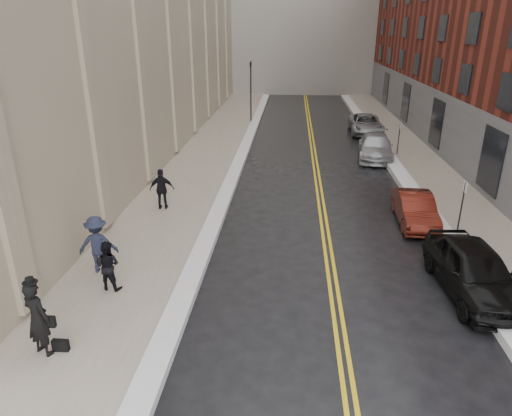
% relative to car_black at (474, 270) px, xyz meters
% --- Properties ---
extents(ground, '(160.00, 160.00, 0.00)m').
position_rel_car_black_xyz_m(ground, '(-6.80, -3.37, -0.82)').
color(ground, black).
rests_on(ground, ground).
extents(sidewalk_left, '(4.00, 64.00, 0.15)m').
position_rel_car_black_xyz_m(sidewalk_left, '(-11.30, 12.63, -0.74)').
color(sidewalk_left, gray).
rests_on(sidewalk_left, ground).
extents(sidewalk_right, '(3.00, 64.00, 0.15)m').
position_rel_car_black_xyz_m(sidewalk_right, '(2.20, 12.63, -0.74)').
color(sidewalk_right, gray).
rests_on(sidewalk_right, ground).
extents(lane_stripe_a, '(0.12, 64.00, 0.01)m').
position_rel_car_black_xyz_m(lane_stripe_a, '(-4.42, 12.63, -0.82)').
color(lane_stripe_a, gold).
rests_on(lane_stripe_a, ground).
extents(lane_stripe_b, '(0.12, 64.00, 0.01)m').
position_rel_car_black_xyz_m(lane_stripe_b, '(-4.18, 12.63, -0.82)').
color(lane_stripe_b, gold).
rests_on(lane_stripe_b, ground).
extents(snow_ridge_left, '(0.70, 60.80, 0.26)m').
position_rel_car_black_xyz_m(snow_ridge_left, '(-9.00, 12.63, -0.69)').
color(snow_ridge_left, white).
rests_on(snow_ridge_left, ground).
extents(snow_ridge_right, '(0.85, 60.80, 0.30)m').
position_rel_car_black_xyz_m(snow_ridge_right, '(0.35, 12.63, -0.67)').
color(snow_ridge_right, white).
rests_on(snow_ridge_right, ground).
extents(traffic_signal, '(0.18, 0.15, 5.20)m').
position_rel_car_black_xyz_m(traffic_signal, '(-9.40, 26.63, 2.27)').
color(traffic_signal, black).
rests_on(traffic_signal, ground).
extents(parking_sign_near, '(0.06, 0.35, 2.23)m').
position_rel_car_black_xyz_m(parking_sign_near, '(1.10, 4.63, 0.54)').
color(parking_sign_near, black).
rests_on(parking_sign_near, ground).
extents(parking_sign_far, '(0.06, 0.35, 2.23)m').
position_rel_car_black_xyz_m(parking_sign_far, '(1.10, 16.63, 0.54)').
color(parking_sign_far, black).
rests_on(parking_sign_far, ground).
extents(car_black, '(2.24, 4.92, 1.64)m').
position_rel_car_black_xyz_m(car_black, '(0.00, 0.00, 0.00)').
color(car_black, black).
rests_on(car_black, ground).
extents(car_maroon, '(1.53, 4.04, 1.32)m').
position_rel_car_black_xyz_m(car_maroon, '(-0.46, 5.51, -0.16)').
color(car_maroon, '#4E150D').
rests_on(car_maroon, ground).
extents(car_silver_near, '(2.65, 5.29, 1.47)m').
position_rel_car_black_xyz_m(car_silver_near, '(-0.43, 16.03, -0.08)').
color(car_silver_near, '#A5A7AC').
rests_on(car_silver_near, ground).
extents(car_silver_far, '(2.55, 5.30, 1.46)m').
position_rel_car_black_xyz_m(car_silver_far, '(-0.00, 23.43, -0.09)').
color(car_silver_far, gray).
rests_on(car_silver_far, ground).
extents(pedestrian_main, '(0.88, 0.74, 2.06)m').
position_rel_car_black_xyz_m(pedestrian_main, '(-11.97, -4.00, 0.36)').
color(pedestrian_main, black).
rests_on(pedestrian_main, sidewalk_left).
extents(pedestrian_a, '(0.87, 0.73, 1.64)m').
position_rel_car_black_xyz_m(pedestrian_a, '(-11.43, -0.86, 0.15)').
color(pedestrian_a, black).
rests_on(pedestrian_a, sidewalk_left).
extents(pedestrian_b, '(1.40, 0.96, 1.99)m').
position_rel_car_black_xyz_m(pedestrian_b, '(-12.17, 0.21, 0.33)').
color(pedestrian_b, '#1B1F32').
rests_on(pedestrian_b, sidewalk_left).
extents(pedestrian_c, '(1.16, 0.64, 1.87)m').
position_rel_car_black_xyz_m(pedestrian_c, '(-11.58, 5.99, 0.26)').
color(pedestrian_c, black).
rests_on(pedestrian_c, sidewalk_left).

